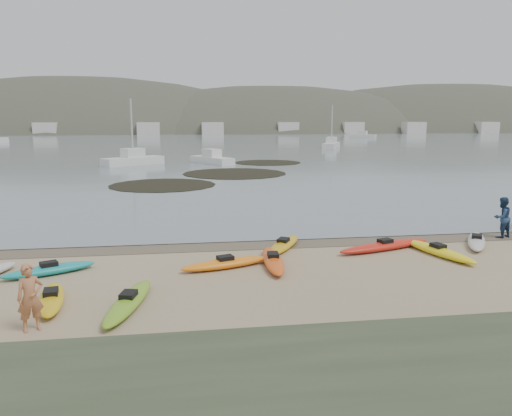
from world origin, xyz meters
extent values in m
plane|color=tan|center=(0.00, 0.00, 0.00)|extent=(600.00, 600.00, 0.00)
plane|color=brown|center=(0.00, -0.30, 0.00)|extent=(60.00, 60.00, 0.00)
plane|color=slate|center=(0.00, 300.00, 0.01)|extent=(1200.00, 1200.00, 0.00)
ellipsoid|color=beige|center=(9.22, -1.96, 0.17)|extent=(2.39, 3.32, 0.34)
ellipsoid|color=gold|center=(-6.97, -6.56, 0.17)|extent=(1.19, 3.02, 0.34)
ellipsoid|color=#74AC22|center=(-4.72, -7.11, 0.17)|extent=(1.48, 3.83, 0.34)
ellipsoid|color=gold|center=(0.93, -1.42, 0.17)|extent=(2.32, 3.32, 0.34)
ellipsoid|color=red|center=(5.04, -2.15, 0.17)|extent=(4.57, 2.14, 0.34)
ellipsoid|color=yellow|center=(6.80, -3.19, 0.17)|extent=(1.68, 3.95, 0.34)
ellipsoid|color=orange|center=(-1.66, -3.72, 0.17)|extent=(3.41, 1.71, 0.34)
ellipsoid|color=#E75414|center=(0.11, -3.57, 0.17)|extent=(0.95, 3.73, 0.34)
ellipsoid|color=teal|center=(-7.76, -3.59, 0.17)|extent=(3.12, 1.98, 0.34)
imported|color=#B9744A|center=(-6.99, -8.36, 0.88)|extent=(0.76, 0.66, 1.75)
imported|color=navy|center=(11.10, -0.83, 0.93)|extent=(1.07, 0.94, 1.86)
cylinder|color=black|center=(-4.75, 19.32, 0.03)|extent=(8.50, 8.50, 0.04)
cylinder|color=black|center=(1.85, 26.99, 0.03)|extent=(10.05, 10.05, 0.04)
cylinder|color=black|center=(7.04, 38.35, 0.03)|extent=(7.99, 7.99, 0.04)
cube|color=silver|center=(-8.77, 37.84, 0.51)|extent=(7.02, 6.15, 1.03)
cube|color=silver|center=(0.28, 37.99, 0.47)|extent=(5.07, 6.65, 0.93)
cube|color=silver|center=(23.68, 67.18, 0.52)|extent=(5.16, 7.64, 1.05)
cube|color=silver|center=(46.06, 111.83, 0.51)|extent=(7.18, 5.59, 1.01)
ellipsoid|color=#384235|center=(-45.00, 195.00, -18.00)|extent=(220.00, 120.00, 80.00)
ellipsoid|color=#384235|center=(35.00, 190.00, -15.30)|extent=(200.00, 110.00, 68.00)
ellipsoid|color=#384235|center=(120.00, 200.00, -17.10)|extent=(230.00, 130.00, 76.00)
cube|color=beige|center=(-42.00, 145.00, 2.00)|extent=(7.00, 5.00, 4.00)
cube|color=beige|center=(-18.00, 145.00, 2.00)|extent=(7.00, 5.00, 4.00)
cube|color=beige|center=(6.00, 145.00, 2.00)|extent=(7.00, 5.00, 4.00)
cube|color=beige|center=(30.00, 145.00, 2.00)|extent=(7.00, 5.00, 4.00)
cube|color=beige|center=(54.00, 145.00, 2.00)|extent=(7.00, 5.00, 4.00)
cube|color=beige|center=(78.00, 145.00, 2.00)|extent=(7.00, 5.00, 4.00)
cube|color=beige|center=(102.00, 145.00, 2.00)|extent=(7.00, 5.00, 4.00)
camera|label=1|loc=(-3.08, -21.03, 5.34)|focal=35.00mm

